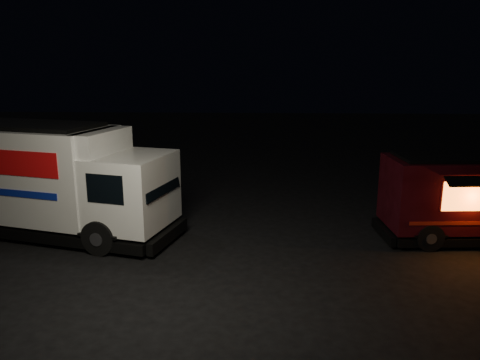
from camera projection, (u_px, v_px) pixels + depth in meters
The scene contains 3 objects.
ground at pixel (211, 253), 13.39m from camera, with size 80.00×80.00×0.00m, color black.
white_truck at pixel (57, 180), 14.59m from camera, with size 7.70×2.63×3.49m, color silver, non-canonical shape.
red_truck at pixel (475, 198), 14.21m from camera, with size 5.65×2.08×2.63m, color #3A0A12, non-canonical shape.
Camera 1 is at (1.39, -12.44, 5.25)m, focal length 35.00 mm.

